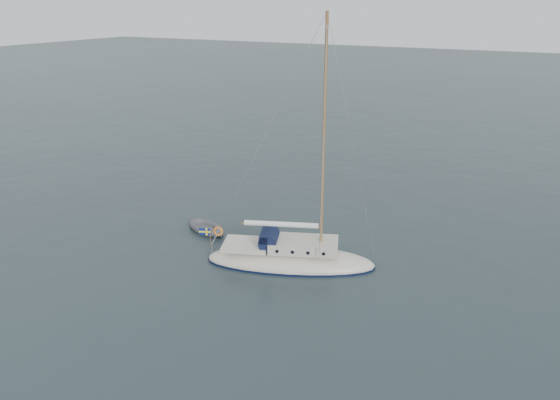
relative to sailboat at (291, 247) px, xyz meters
The scene contains 3 objects.
ground 1.56m from the sailboat, 121.42° to the right, with size 300.00×300.00×0.00m, color black.
sailboat is the anchor object (origin of this frame).
dinghy 7.13m from the sailboat, 166.24° to the left, with size 3.15×1.42×0.45m.
Camera 1 is at (12.78, -23.44, 13.83)m, focal length 35.00 mm.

